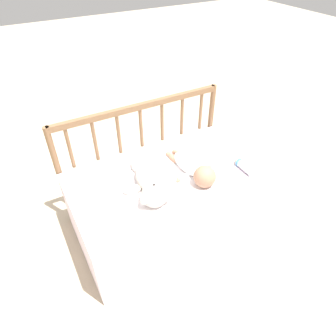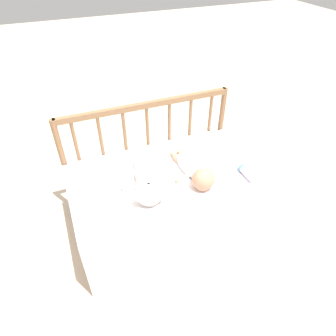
# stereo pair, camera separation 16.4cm
# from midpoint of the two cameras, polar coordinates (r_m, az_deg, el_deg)

# --- Properties ---
(ground_plane) EXTENTS (12.00, 12.00, 0.00)m
(ground_plane) POSITION_cam_midpoint_polar(r_m,az_deg,el_deg) (2.04, -2.35, -10.64)
(ground_plane) COLOR #C6B293
(crib_mattress) EXTENTS (1.13, 0.65, 0.42)m
(crib_mattress) POSITION_cam_midpoint_polar(r_m,az_deg,el_deg) (1.89, -2.52, -6.49)
(crib_mattress) COLOR silver
(crib_mattress) RESTS_ON ground_plane
(crib_rail) EXTENTS (1.13, 0.04, 0.73)m
(crib_rail) POSITION_cam_midpoint_polar(r_m,az_deg,el_deg) (1.95, -7.51, 6.36)
(crib_rail) COLOR brown
(crib_rail) RESTS_ON ground_plane
(blanket) EXTENTS (0.78, 0.53, 0.01)m
(blanket) POSITION_cam_midpoint_polar(r_m,az_deg,el_deg) (1.73, -2.85, -1.69)
(blanket) COLOR white
(blanket) RESTS_ON crib_mattress
(teddy_bear) EXTENTS (0.30, 0.44, 0.14)m
(teddy_bear) POSITION_cam_midpoint_polar(r_m,az_deg,el_deg) (1.62, -6.43, -3.08)
(teddy_bear) COLOR silver
(teddy_bear) RESTS_ON crib_mattress
(baby) EXTENTS (0.27, 0.42, 0.13)m
(baby) POSITION_cam_midpoint_polar(r_m,az_deg,el_deg) (1.71, 2.33, -0.41)
(baby) COLOR white
(baby) RESTS_ON crib_mattress
(baby_bottle) EXTENTS (0.05, 0.15, 0.05)m
(baby_bottle) POSITION_cam_midpoint_polar(r_m,az_deg,el_deg) (1.81, 11.80, 0.27)
(baby_bottle) COLOR white
(baby_bottle) RESTS_ON crib_mattress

